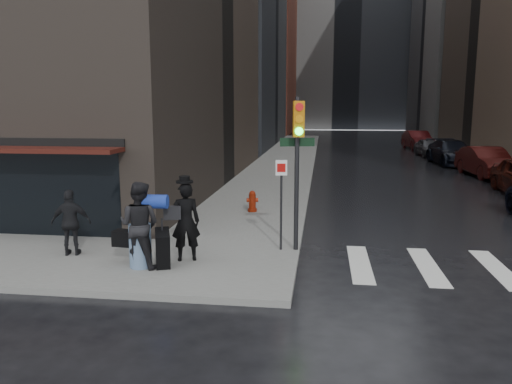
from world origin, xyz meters
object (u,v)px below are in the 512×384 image
parked_car_2 (486,162)px  parked_car_5 (417,140)px  man_overcoat (181,226)px  man_jeans (139,225)px  fire_hydrant (252,202)px  parked_car_3 (452,152)px  traffic_light (296,153)px  man_greycoat (71,223)px  parked_car_4 (429,147)px

parked_car_2 → parked_car_5: bearing=86.4°
man_overcoat → parked_car_5: (11.58, 34.71, -0.20)m
man_jeans → parked_car_5: size_ratio=0.40×
parked_car_2 → fire_hydrant: bearing=-139.9°
fire_hydrant → parked_car_2: parked_car_2 is taller
fire_hydrant → parked_car_3: parked_car_3 is taller
traffic_light → parked_car_3: traffic_light is taller
man_greycoat → parked_car_4: man_greycoat is taller
man_greycoat → parked_car_5: size_ratio=0.33×
man_jeans → parked_car_2: man_jeans is taller
man_greycoat → parked_car_2: size_ratio=0.33×
man_greycoat → parked_car_2: man_greycoat is taller
parked_car_2 → parked_car_4: (-0.68, 11.62, -0.15)m
traffic_light → parked_car_4: traffic_light is taller
man_overcoat → fire_hydrant: bearing=-118.4°
traffic_light → parked_car_4: (8.78, 27.60, -1.99)m
man_overcoat → man_jeans: (-0.83, -0.49, 0.12)m
traffic_light → fire_hydrant: bearing=100.3°
parked_car_3 → man_overcoat: bearing=-121.3°
traffic_light → man_overcoat: bearing=-164.1°
man_greycoat → parked_car_4: bearing=-128.5°
man_jeans → parked_car_3: size_ratio=0.36×
traffic_light → parked_car_2: (9.46, 15.98, -1.84)m
parked_car_3 → parked_car_5: parked_car_5 is taller
fire_hydrant → parked_car_4: size_ratio=0.19×
traffic_light → parked_car_3: bearing=56.9°
man_greycoat → traffic_light: bearing=179.4°
parked_car_2 → man_overcoat: bearing=-130.3°
parked_car_5 → traffic_light: bearing=-110.0°
man_overcoat → man_greycoat: (-2.84, 0.18, -0.05)m
fire_hydrant → man_greycoat: bearing=-122.9°
man_jeans → parked_car_4: size_ratio=0.51×
man_greycoat → fire_hydrant: 6.85m
man_greycoat → parked_car_5: bearing=-124.8°
traffic_light → man_jeans: bearing=-163.1°
fire_hydrant → parked_car_5: size_ratio=0.15×
man_overcoat → fire_hydrant: man_overcoat is taller
man_overcoat → parked_car_4: bearing=-131.7°
man_greycoat → fire_hydrant: bearing=-135.0°
traffic_light → fire_hydrant: size_ratio=5.26×
traffic_light → fire_hydrant: (-1.76, 4.62, -2.17)m
man_overcoat → parked_car_2: 21.09m
man_overcoat → traffic_light: size_ratio=0.54×
traffic_light → parked_car_5: traffic_light is taller
man_jeans → parked_car_4: (12.23, 29.39, -0.48)m
man_greycoat → parked_car_4: 32.06m
parked_car_4 → man_greycoat: bearing=-120.8°
man_jeans → parked_car_2: size_ratio=0.40×
parked_car_4 → parked_car_2: bearing=-91.0°
parked_car_5 → parked_car_2: bearing=-93.4°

